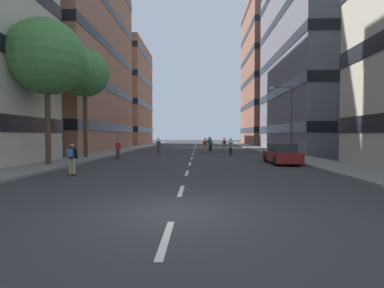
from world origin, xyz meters
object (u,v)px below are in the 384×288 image
at_px(street_tree_near, 47,57).
at_px(skater_2, 210,142).
at_px(skater_0, 224,144).
at_px(skater_6, 72,156).
at_px(street_tree_mid, 85,73).
at_px(skater_3, 209,142).
at_px(parked_car_near, 281,154).
at_px(skater_7, 211,144).
at_px(streetlamp_right, 288,113).
at_px(skater_1, 231,146).
at_px(skater_4, 205,144).
at_px(skater_8, 158,145).
at_px(skater_5, 118,148).

distance_m(street_tree_near, skater_2, 27.22).
height_order(skater_0, skater_6, same).
bearing_deg(street_tree_mid, skater_3, 59.29).
bearing_deg(skater_0, parked_car_near, -78.58).
bearing_deg(skater_7, streetlamp_right, -52.83).
distance_m(skater_1, skater_4, 5.36).
distance_m(skater_1, skater_8, 8.22).
height_order(skater_1, skater_8, same).
distance_m(skater_2, skater_3, 2.38).
xyz_separation_m(street_tree_near, skater_6, (3.55, -4.30, -6.28)).
relative_size(street_tree_mid, skater_4, 5.43).
relative_size(streetlamp_right, skater_4, 3.65).
bearing_deg(skater_5, skater_8, 67.89).
height_order(parked_car_near, street_tree_mid, street_tree_mid).
xyz_separation_m(street_tree_mid, skater_1, (13.39, 3.59, -6.61)).
xyz_separation_m(skater_0, skater_8, (-7.70, -4.03, 0.00)).
xyz_separation_m(skater_3, skater_7, (-0.12, -9.57, 0.00)).
relative_size(street_tree_mid, skater_1, 5.43).
xyz_separation_m(skater_4, skater_8, (-5.26, -2.02, 0.00)).
height_order(skater_3, skater_4, same).
bearing_deg(skater_8, skater_5, -112.11).
xyz_separation_m(skater_1, skater_7, (-1.78, 6.57, 0.00)).
xyz_separation_m(parked_car_near, skater_8, (-10.63, 10.51, 0.32)).
bearing_deg(skater_0, skater_6, -114.98).
bearing_deg(street_tree_near, streetlamp_right, 22.53).
distance_m(skater_3, skater_4, 11.43).
bearing_deg(street_tree_near, skater_0, 51.37).
xyz_separation_m(parked_car_near, skater_5, (-13.29, 3.96, 0.29)).
bearing_deg(skater_5, skater_0, 45.60).
xyz_separation_m(skater_0, skater_4, (-2.44, -2.01, 0.00)).
distance_m(street_tree_near, skater_6, 8.40).
bearing_deg(skater_0, skater_2, 101.97).
height_order(skater_1, skater_7, same).
xyz_separation_m(street_tree_mid, skater_0, (13.33, 10.34, -6.61)).
distance_m(street_tree_near, skater_4, 19.32).
height_order(street_tree_mid, skater_7, street_tree_mid).
xyz_separation_m(street_tree_near, skater_5, (2.97, 6.10, -6.31)).
bearing_deg(street_tree_mid, skater_0, 37.82).
relative_size(skater_2, skater_7, 1.00).
xyz_separation_m(street_tree_near, street_tree_mid, (0.00, 6.34, 0.32)).
relative_size(street_tree_near, street_tree_mid, 1.00).
bearing_deg(parked_car_near, streetlamp_right, 69.13).
bearing_deg(skater_1, parked_car_near, -69.73).
bearing_deg(skater_3, parked_car_near, -79.27).
bearing_deg(skater_3, skater_4, -94.21).
bearing_deg(skater_8, skater_0, 27.63).
relative_size(skater_3, skater_4, 1.00).
distance_m(street_tree_mid, skater_8, 10.74).
height_order(streetlamp_right, skater_4, streetlamp_right).
xyz_separation_m(streetlamp_right, skater_3, (-6.62, 18.46, -3.12)).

